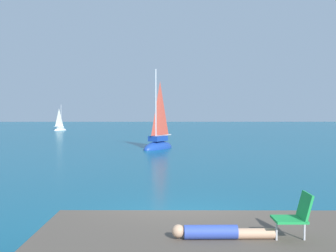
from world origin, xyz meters
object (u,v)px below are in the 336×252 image
at_px(person_sunbather, 219,232).
at_px(beach_chair, 296,214).
at_px(sailboat_near, 158,144).
at_px(sailboat_far, 60,129).

xyz_separation_m(person_sunbather, beach_chair, (1.29, -0.07, 0.33)).
bearing_deg(sailboat_near, person_sunbather, 35.82).
bearing_deg(sailboat_far, beach_chair, -127.04).
distance_m(sailboat_near, person_sunbather, 21.75).
relative_size(sailboat_far, person_sunbather, 2.09).
distance_m(person_sunbather, beach_chair, 1.33).
xyz_separation_m(sailboat_near, person_sunbather, (1.31, -21.71, 0.35)).
relative_size(sailboat_far, beach_chair, 4.61).
bearing_deg(sailboat_near, sailboat_far, -119.85).
relative_size(person_sunbather, beach_chair, 2.21).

